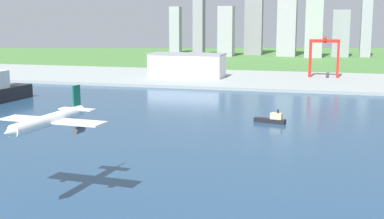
# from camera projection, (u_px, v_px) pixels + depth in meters

# --- Properties ---
(ground_plane) EXTENTS (2400.00, 2400.00, 0.00)m
(ground_plane) POSITION_uv_depth(u_px,v_px,m) (228.00, 120.00, 292.14)
(ground_plane) COLOR #497B3A
(water_bay) EXTENTS (840.00, 360.00, 0.15)m
(water_bay) POSITION_uv_depth(u_px,v_px,m) (202.00, 145.00, 235.05)
(water_bay) COLOR navy
(water_bay) RESTS_ON ground
(industrial_pier) EXTENTS (840.00, 140.00, 2.50)m
(industrial_pier) POSITION_uv_depth(u_px,v_px,m) (268.00, 80.00, 472.66)
(industrial_pier) COLOR #97A09D
(industrial_pier) RESTS_ON ground
(airplane_landing) EXTENTS (34.41, 38.97, 12.43)m
(airplane_landing) POSITION_uv_depth(u_px,v_px,m) (49.00, 120.00, 158.54)
(airplane_landing) COLOR white
(tugboat_small) EXTENTS (17.87, 7.51, 7.71)m
(tugboat_small) POSITION_uv_depth(u_px,v_px,m) (272.00, 119.00, 283.69)
(tugboat_small) COLOR black
(tugboat_small) RESTS_ON water_bay
(port_crane_red) EXTENTS (27.33, 47.92, 37.38)m
(port_crane_red) POSITION_uv_depth(u_px,v_px,m) (324.00, 47.00, 477.54)
(port_crane_red) COLOR red
(port_crane_red) RESTS_ON industrial_pier
(warehouse_main) EXTENTS (68.78, 30.36, 22.01)m
(warehouse_main) POSITION_uv_depth(u_px,v_px,m) (187.00, 65.00, 482.64)
(warehouse_main) COLOR silver
(warehouse_main) RESTS_ON industrial_pier
(distant_skyline) EXTENTS (358.02, 71.77, 128.10)m
(distant_skyline) POSITION_uv_depth(u_px,v_px,m) (285.00, 23.00, 777.01)
(distant_skyline) COLOR #A4A5B0
(distant_skyline) RESTS_ON ground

